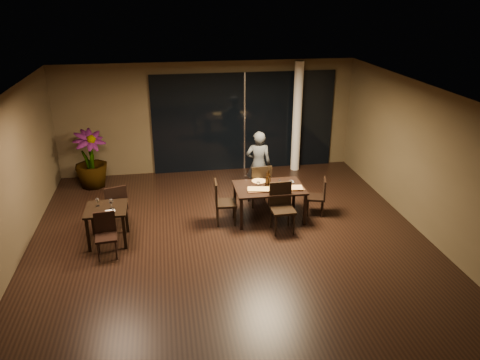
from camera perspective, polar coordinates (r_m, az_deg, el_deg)
The scene contains 33 objects.
ground at distance 9.63m, azimuth -1.31°, elevation -7.18°, with size 8.00×8.00×0.00m, color black.
wall_back at distance 12.82m, azimuth -3.99°, elevation 7.63°, with size 8.00×0.10×3.00m, color #473B26.
wall_front at distance 5.47m, azimuth 4.83°, elevation -14.10°, with size 8.00×0.10×3.00m, color #473B26.
wall_left at distance 9.37m, azimuth -26.73°, elevation -0.42°, with size 0.10×8.00×3.00m, color #473B26.
wall_right at distance 10.32m, azimuth 21.48°, elevation 2.43°, with size 0.10×8.00×3.00m, color #473B26.
ceiling at distance 8.56m, azimuth -1.49°, elevation 10.71°, with size 8.00×8.00×0.04m, color silver.
window_panel at distance 12.90m, azimuth 0.53°, elevation 7.09°, with size 5.00×0.06×2.70m, color black.
column at distance 12.88m, azimuth 6.97°, elevation 7.59°, with size 0.24×0.24×3.00m, color white.
main_table at distance 10.20m, azimuth 3.58°, elevation -1.21°, with size 1.50×1.00×0.75m.
side_table at distance 9.62m, azimuth -15.94°, elevation -3.96°, with size 0.80×0.80×0.75m.
chair_main_far at distance 10.80m, azimuth 2.46°, elevation -0.39°, with size 0.50×0.50×1.03m.
chair_main_near at distance 9.78m, azimuth 5.09°, elevation -2.98°, with size 0.49×0.49×1.03m.
chair_main_left at distance 10.02m, azimuth -2.26°, elevation -2.46°, with size 0.48×0.48×0.97m.
chair_main_right at distance 10.59m, azimuth 9.64°, elevation -1.75°, with size 0.49×0.49×0.85m.
chair_side_far at distance 10.17m, azimuth -14.92°, elevation -2.85°, with size 0.57×0.57×0.98m.
chair_side_near at distance 9.23m, azimuth -16.05°, elevation -6.13°, with size 0.43×0.43×0.85m.
diner at distance 11.24m, azimuth 2.25°, elevation 1.92°, with size 0.56×0.37×1.65m, color #2E3033.
potted_plant at distance 12.41m, azimuth -17.76°, elevation 2.42°, with size 0.81×0.81×1.48m, color #1C4918.
pizza_board_left at distance 9.97m, azimuth 2.45°, elevation -1.24°, with size 0.54×0.27×0.01m, color #4C2918.
pizza_board_right at distance 10.10m, azimuth 6.06°, elevation -1.04°, with size 0.61×0.30×0.01m, color #4E3219.
oblong_pizza_left at distance 9.97m, azimuth 2.45°, elevation -1.15°, with size 0.51×0.23×0.02m, color maroon, non-canonical shape.
oblong_pizza_right at distance 10.09m, azimuth 6.06°, elevation -0.95°, with size 0.53×0.24×0.02m, color maroon, non-canonical shape.
round_pizza at distance 10.42m, azimuth 2.32°, elevation -0.16°, with size 0.31×0.31×0.01m, color red.
bottle_a at distance 10.13m, azimuth 3.30°, elevation 0.07°, with size 0.07×0.07×0.32m, color black, non-canonical shape.
bottle_b at distance 10.16m, azimuth 3.62°, elevation -0.08°, with size 0.05×0.05×0.25m, color black, non-canonical shape.
bottle_c at distance 10.19m, azimuth 3.49°, elevation 0.28°, with size 0.08×0.08×0.34m, color black, non-canonical shape.
tumbler_left at distance 10.18m, azimuth 2.25°, elevation -0.50°, with size 0.08×0.08×0.09m, color white.
tumbler_right at distance 10.34m, azimuth 4.83°, elevation -0.23°, with size 0.07×0.07×0.08m, color white.
napkin_near at distance 10.19m, azimuth 6.84°, elevation -0.85°, with size 0.18×0.10×0.01m, color silver.
napkin_far at distance 10.43m, azimuth 6.05°, elevation -0.25°, with size 0.18×0.10×0.01m, color white.
wine_glass_a at distance 9.65m, azimuth -16.98°, elevation -2.61°, with size 0.07×0.07×0.16m, color white, non-canonical shape.
wine_glass_b at distance 9.45m, azimuth -15.41°, elevation -2.85°, with size 0.09×0.09×0.20m, color white, non-canonical shape.
side_napkin at distance 9.38m, azimuth -15.55°, elevation -3.67°, with size 0.18×0.11×0.01m, color white.
Camera 1 is at (-1.16, -8.30, 4.74)m, focal length 35.00 mm.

